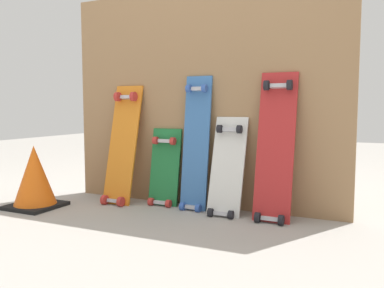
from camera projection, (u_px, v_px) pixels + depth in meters
The scene contains 8 objects.
ground_plane at pixel (196, 207), 2.74m from camera, with size 12.00×12.00×0.00m, color #9E9991.
plywood_wall_panel at pixel (201, 99), 2.74m from camera, with size 2.00×0.04×1.49m, color #99724C.
skateboard_orange at pixel (122, 149), 2.87m from camera, with size 0.22×0.28×0.91m.
skateboard_green at pixel (164, 172), 2.81m from camera, with size 0.22×0.16×0.60m.
skateboard_blue at pixel (196, 148), 2.68m from camera, with size 0.19×0.19×0.96m.
skateboard_white at pixel (227, 171), 2.56m from camera, with size 0.22×0.25×0.70m.
skateboard_red at pixel (275, 152), 2.42m from camera, with size 0.23×0.26×0.97m.
traffic_cone at pixel (35, 177), 2.72m from camera, with size 0.32×0.32×0.43m.
Camera 1 is at (1.10, -2.45, 0.68)m, focal length 37.36 mm.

